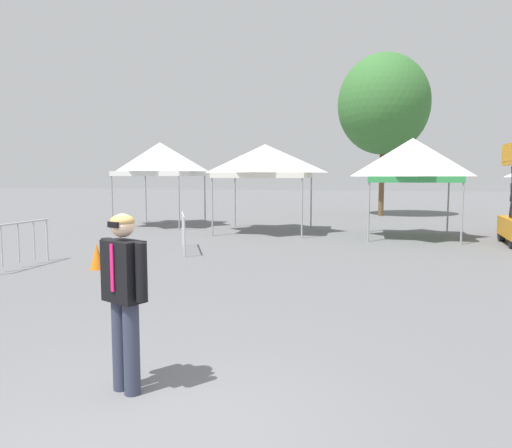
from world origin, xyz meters
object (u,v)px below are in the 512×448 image
object	(u,v)px
tree_behind_tents_left	(384,104)
traffic_cone_lot_center	(97,256)
canopy_tent_behind_center	(265,161)
crowd_barrier_mid_lot	(18,236)
canopy_tent_center	(160,159)
person_foreground	(124,290)
canopy_tent_left_of_center	(412,160)
crowd_barrier_by_lift	(183,225)

from	to	relation	value
tree_behind_tents_left	traffic_cone_lot_center	xyz separation A→B (m)	(-6.09, -17.26, -5.63)
canopy_tent_behind_center	crowd_barrier_mid_lot	distance (m)	9.56
canopy_tent_center	traffic_cone_lot_center	world-z (taller)	canopy_tent_center
crowd_barrier_mid_lot	tree_behind_tents_left	bearing A→B (deg)	65.65
person_foreground	traffic_cone_lot_center	bearing A→B (deg)	126.00
person_foreground	canopy_tent_behind_center	bearing A→B (deg)	98.57
canopy_tent_left_of_center	crowd_barrier_mid_lot	bearing A→B (deg)	-137.71
canopy_tent_left_of_center	tree_behind_tents_left	size ratio (longest dim) A/B	0.40
crowd_barrier_by_lift	canopy_tent_center	bearing A→B (deg)	121.26
canopy_tent_behind_center	tree_behind_tents_left	xyz separation A→B (m)	(4.20, 9.00, 3.23)
crowd_barrier_by_lift	canopy_tent_behind_center	bearing A→B (deg)	78.78
tree_behind_tents_left	crowd_barrier_mid_lot	xyz separation A→B (m)	(-7.95, -17.58, -5.18)
canopy_tent_center	canopy_tent_left_of_center	xyz separation A→B (m)	(10.26, -1.43, -0.17)
canopy_tent_left_of_center	crowd_barrier_mid_lot	world-z (taller)	canopy_tent_left_of_center
canopy_tent_behind_center	crowd_barrier_mid_lot	xyz separation A→B (m)	(-3.76, -8.57, -1.95)
canopy_tent_center	crowd_barrier_by_lift	world-z (taller)	canopy_tent_center
canopy_tent_behind_center	crowd_barrier_by_lift	bearing A→B (deg)	-101.22
canopy_tent_left_of_center	crowd_barrier_by_lift	world-z (taller)	canopy_tent_left_of_center
canopy_tent_center	tree_behind_tents_left	xyz separation A→B (m)	(9.13, 7.89, 3.07)
canopy_tent_left_of_center	tree_behind_tents_left	bearing A→B (deg)	96.87
canopy_tent_center	crowd_barrier_mid_lot	distance (m)	9.98
canopy_tent_behind_center	canopy_tent_left_of_center	bearing A→B (deg)	-3.42
canopy_tent_center	canopy_tent_left_of_center	bearing A→B (deg)	-7.93
canopy_tent_behind_center	tree_behind_tents_left	bearing A→B (deg)	65.00
canopy_tent_left_of_center	canopy_tent_behind_center	bearing A→B (deg)	176.58
canopy_tent_behind_center	person_foreground	world-z (taller)	canopy_tent_behind_center
canopy_tent_left_of_center	crowd_barrier_by_lift	xyz separation A→B (m)	(-6.37, -4.97, -1.93)
canopy_tent_center	person_foreground	xyz separation A→B (m)	(7.00, -14.81, -1.82)
canopy_tent_center	canopy_tent_behind_center	size ratio (longest dim) A/B	1.00
canopy_tent_center	canopy_tent_behind_center	xyz separation A→B (m)	(4.94, -1.11, -0.15)
person_foreground	crowd_barrier_mid_lot	distance (m)	7.76
person_foreground	canopy_tent_center	bearing A→B (deg)	115.29
canopy_tent_left_of_center	tree_behind_tents_left	distance (m)	9.93
crowd_barrier_mid_lot	crowd_barrier_by_lift	bearing A→B (deg)	50.49
tree_behind_tents_left	traffic_cone_lot_center	world-z (taller)	tree_behind_tents_left
canopy_tent_left_of_center	person_foreground	world-z (taller)	canopy_tent_left_of_center
canopy_tent_left_of_center	canopy_tent_center	bearing A→B (deg)	172.07
person_foreground	traffic_cone_lot_center	distance (m)	6.77
canopy_tent_left_of_center	person_foreground	size ratio (longest dim) A/B	1.93
traffic_cone_lot_center	canopy_tent_left_of_center	bearing A→B (deg)	47.76
crowd_barrier_by_lift	tree_behind_tents_left	bearing A→B (deg)	69.84
tree_behind_tents_left	traffic_cone_lot_center	distance (m)	19.15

